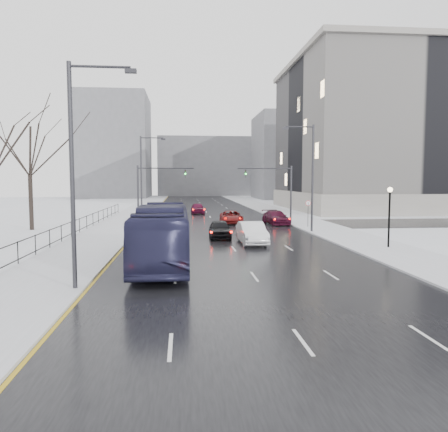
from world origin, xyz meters
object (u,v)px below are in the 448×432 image
object	(u,v)px
mast_signal_right	(282,187)
bus	(162,234)
tree_park_e	(32,231)
sedan_center_near	(220,229)
streetlight_l_far	(143,174)
sedan_right_far	(276,217)
streetlight_r_mid	(310,173)
mast_signal_left	(148,188)
sedan_right_cross	(231,217)
streetlight_l_near	(77,165)
lamppost_r_mid	(389,208)
sedan_right_near	(252,233)
no_uturn_sign	(308,206)
sedan_center_far	(198,208)

from	to	relation	value
mast_signal_right	bus	size ratio (longest dim) A/B	0.52
tree_park_e	sedan_center_near	xyz separation A→B (m)	(17.70, -7.04, 0.80)
streetlight_l_far	sedan_right_far	distance (m)	16.17
streetlight_l_far	sedan_center_near	size ratio (longest dim) A/B	2.24
streetlight_r_mid	bus	world-z (taller)	streetlight_r_mid
streetlight_r_mid	mast_signal_left	xyz separation A→B (m)	(-15.49, 8.00, -1.51)
mast_signal_left	sedan_right_cross	bearing A→B (deg)	6.70
tree_park_e	sedan_right_far	xyz separation A→B (m)	(24.89, 3.82, 0.79)
streetlight_r_mid	sedan_center_near	bearing A→B (deg)	-160.68
streetlight_l_near	lamppost_r_mid	distance (m)	21.78
streetlight_l_far	sedan_right_near	xyz separation A→B (m)	(9.83, -18.70, -4.73)
lamppost_r_mid	no_uturn_sign	size ratio (longest dim) A/B	1.59
no_uturn_sign	lamppost_r_mid	bearing A→B (deg)	-82.67
streetlight_r_mid	sedan_right_cross	distance (m)	12.09
bus	sedan_center_far	xyz separation A→B (m)	(3.35, 38.03, -0.95)
sedan_right_far	sedan_right_cross	bearing A→B (deg)	159.55
streetlight_r_mid	sedan_center_far	xyz separation A→B (m)	(-9.61, 23.93, -4.79)
streetlight_l_far	mast_signal_right	distance (m)	16.07
mast_signal_left	sedan_right_cross	xyz separation A→B (m)	(9.15, 1.08, -3.35)
lamppost_r_mid	no_uturn_sign	distance (m)	14.13
bus	sedan_center_near	xyz separation A→B (m)	(4.30, 11.05, -0.98)
tree_park_e	mast_signal_right	xyz separation A→B (m)	(25.53, 4.00, 4.11)
mast_signal_left	sedan_right_far	distance (m)	14.41
streetlight_r_mid	streetlight_l_near	xyz separation A→B (m)	(-16.33, -20.00, 0.00)
streetlight_l_near	sedan_center_near	size ratio (longest dim) A/B	2.24
sedan_center_far	lamppost_r_mid	bearing A→B (deg)	-71.81
tree_park_e	bus	world-z (taller)	tree_park_e
no_uturn_sign	sedan_right_near	size ratio (longest dim) A/B	0.52
sedan_center_near	sedan_right_cross	bearing A→B (deg)	80.65
sedan_center_near	sedan_right_far	size ratio (longest dim) A/B	0.86
bus	no_uturn_sign	bearing A→B (deg)	52.02
no_uturn_sign	sedan_right_near	distance (m)	13.16
no_uturn_sign	bus	world-z (taller)	bus
streetlight_l_far	no_uturn_sign	world-z (taller)	streetlight_l_far
streetlight_l_far	sedan_center_near	bearing A→B (deg)	-62.99
sedan_center_far	streetlight_l_near	bearing A→B (deg)	-100.65
lamppost_r_mid	sedan_center_near	xyz separation A→B (m)	(-11.50, 6.96, -2.14)
streetlight_r_mid	lamppost_r_mid	size ratio (longest dim) A/B	2.34
streetlight_l_near	mast_signal_left	xyz separation A→B (m)	(0.84, 28.00, -1.51)
streetlight_r_mid	sedan_center_far	distance (m)	26.23
mast_signal_right	sedan_center_far	size ratio (longest dim) A/B	1.41
streetlight_r_mid	sedan_center_near	world-z (taller)	streetlight_r_mid
streetlight_l_far	tree_park_e	bearing A→B (deg)	-141.43
streetlight_l_near	mast_signal_left	world-z (taller)	streetlight_l_near
tree_park_e	sedan_right_cross	distance (m)	20.67
mast_signal_left	sedan_right_far	bearing A→B (deg)	-0.71
streetlight_r_mid	sedan_right_near	distance (m)	10.47
mast_signal_left	no_uturn_sign	size ratio (longest dim) A/B	2.41
tree_park_e	sedan_right_cross	world-z (taller)	tree_park_e
sedan_center_far	sedan_right_cross	bearing A→B (deg)	-79.53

